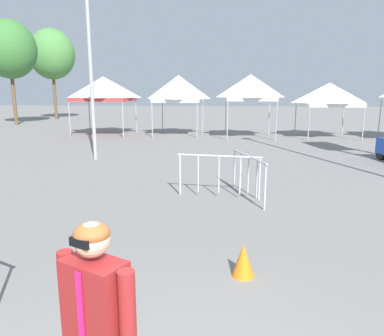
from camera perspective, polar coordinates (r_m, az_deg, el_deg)
The scene contains 11 objects.
canopy_tent_behind_left at distance 23.15m, azimuth -13.81°, elevation 12.06°, with size 3.34×3.34×3.54m.
canopy_tent_center at distance 22.32m, azimuth -2.17°, elevation 12.40°, with size 2.94×2.94×3.61m.
canopy_tent_far_left at distance 21.38m, azimuth 9.22°, elevation 12.42°, with size 2.88×2.88×3.60m.
canopy_tent_behind_center at distance 22.55m, azimuth 20.85°, elevation 10.79°, with size 3.27×3.27×3.14m.
person_foreground at distance 2.71m, azimuth -14.73°, elevation -23.27°, with size 0.60×0.40×1.78m.
light_pole_opposite_side at distance 14.62m, azimuth -15.96°, elevation 18.94°, with size 0.36×0.36×7.88m.
tree_behind_tents_left at distance 33.30m, azimuth -26.91°, elevation 16.37°, with size 4.14×4.14×8.22m.
tree_behind_tents_right at distance 38.65m, azimuth -21.29°, elevation 16.40°, with size 4.30×4.30×8.56m.
crowd_barrier_near_person at distance 8.94m, azimuth 4.28°, elevation 0.02°, with size 2.09×0.33×1.08m.
crowd_barrier_mid_lot at distance 8.99m, azimuth 8.92°, elevation -0.02°, with size 0.71×2.01×1.08m.
traffic_cone_lot_center at distance 5.34m, azimuth 8.11°, elevation -14.21°, with size 0.32×0.32×0.48m, color orange.
Camera 1 is at (0.32, -1.76, 2.58)m, focal length 33.75 mm.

